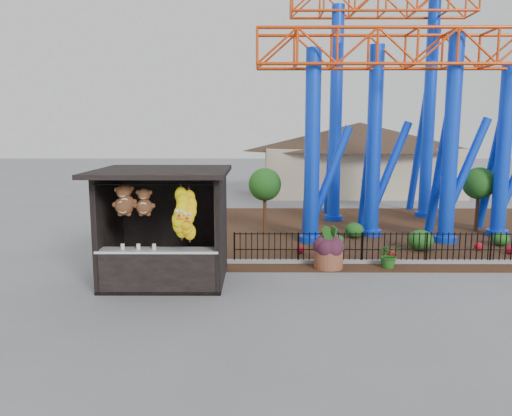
{
  "coord_description": "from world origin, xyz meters",
  "views": [
    {
      "loc": [
        -0.44,
        -12.18,
        4.16
      ],
      "look_at": [
        -0.52,
        1.5,
        2.0
      ],
      "focal_mm": 35.0,
      "sensor_mm": 36.0,
      "label": 1
    }
  ],
  "objects_px": {
    "roller_coaster": "(399,71)",
    "potted_plant": "(389,255)",
    "prize_booth": "(164,229)",
    "terracotta_planter": "(328,259)"
  },
  "relations": [
    {
      "from": "terracotta_planter",
      "to": "potted_plant",
      "type": "bearing_deg",
      "value": 1.82
    },
    {
      "from": "roller_coaster",
      "to": "terracotta_planter",
      "type": "height_order",
      "value": "roller_coaster"
    },
    {
      "from": "terracotta_planter",
      "to": "potted_plant",
      "type": "distance_m",
      "value": 1.86
    },
    {
      "from": "roller_coaster",
      "to": "potted_plant",
      "type": "xyz_separation_m",
      "value": [
        -1.6,
        -5.7,
        -6.03
      ]
    },
    {
      "from": "prize_booth",
      "to": "potted_plant",
      "type": "height_order",
      "value": "prize_booth"
    },
    {
      "from": "prize_booth",
      "to": "terracotta_planter",
      "type": "xyz_separation_m",
      "value": [
        4.66,
        1.55,
        -1.25
      ]
    },
    {
      "from": "roller_coaster",
      "to": "terracotta_planter",
      "type": "xyz_separation_m",
      "value": [
        -3.45,
        -5.76,
        -6.16
      ]
    },
    {
      "from": "prize_booth",
      "to": "terracotta_planter",
      "type": "bearing_deg",
      "value": 18.39
    },
    {
      "from": "roller_coaster",
      "to": "potted_plant",
      "type": "bearing_deg",
      "value": -105.67
    },
    {
      "from": "roller_coaster",
      "to": "prize_booth",
      "type": "bearing_deg",
      "value": -137.96
    }
  ]
}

